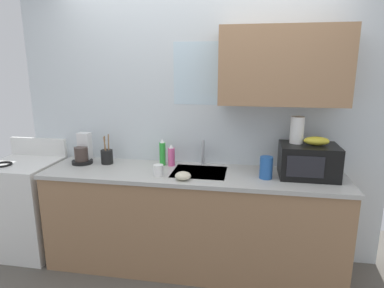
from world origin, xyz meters
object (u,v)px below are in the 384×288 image
(paper_towel_roll, at_px, (297,130))
(stove_range, at_px, (27,206))
(microwave, at_px, (308,161))
(banana_bunch, at_px, (317,141))
(dish_soap_bottle_green, at_px, (163,153))
(utensil_crock, at_px, (107,156))
(coffee_maker, at_px, (83,152))
(dish_soap_bottle_pink, at_px, (171,156))
(cereal_canister, at_px, (266,168))
(small_bowl, at_px, (183,176))
(mug_white, at_px, (158,170))

(paper_towel_roll, bearing_deg, stove_range, -177.79)
(microwave, distance_m, paper_towel_roll, 0.27)
(banana_bunch, relative_size, dish_soap_bottle_green, 0.81)
(stove_range, bearing_deg, utensil_crock, 8.17)
(paper_towel_roll, height_order, coffee_maker, paper_towel_roll)
(utensil_crock, bearing_deg, stove_range, -171.83)
(banana_bunch, height_order, dish_soap_bottle_pink, banana_bunch)
(coffee_maker, distance_m, dish_soap_bottle_pink, 0.84)
(coffee_maker, bearing_deg, paper_towel_roll, -0.25)
(coffee_maker, relative_size, utensil_crock, 1.01)
(microwave, height_order, cereal_canister, microwave)
(dish_soap_bottle_pink, bearing_deg, cereal_canister, -13.97)
(dish_soap_bottle_green, distance_m, utensil_crock, 0.53)
(cereal_canister, distance_m, small_bowl, 0.68)
(coffee_maker, height_order, cereal_canister, coffee_maker)
(banana_bunch, bearing_deg, mug_white, -171.48)
(microwave, xyz_separation_m, utensil_crock, (-1.79, 0.07, -0.06))
(dish_soap_bottle_green, bearing_deg, utensil_crock, -174.98)
(paper_towel_roll, height_order, dish_soap_bottle_green, paper_towel_roll)
(stove_range, distance_m, dish_soap_bottle_green, 1.46)
(mug_white, bearing_deg, banana_bunch, 8.52)
(cereal_canister, bearing_deg, stove_range, 178.64)
(mug_white, height_order, utensil_crock, utensil_crock)
(dish_soap_bottle_green, bearing_deg, paper_towel_roll, -3.25)
(banana_bunch, xyz_separation_m, mug_white, (-1.27, -0.19, -0.26))
(coffee_maker, distance_m, mug_white, 0.84)
(cereal_canister, bearing_deg, dish_soap_bottle_pink, 166.03)
(small_bowl, bearing_deg, paper_towel_roll, 18.48)
(cereal_canister, bearing_deg, mug_white, -174.15)
(mug_white, bearing_deg, dish_soap_bottle_green, 98.28)
(paper_towel_roll, bearing_deg, small_bowl, -161.52)
(banana_bunch, relative_size, small_bowl, 1.54)
(utensil_crock, bearing_deg, dish_soap_bottle_green, 5.02)
(paper_towel_roll, relative_size, dish_soap_bottle_pink, 1.09)
(dish_soap_bottle_pink, relative_size, cereal_canister, 1.11)
(coffee_maker, distance_m, dish_soap_bottle_green, 0.76)
(small_bowl, bearing_deg, utensil_crock, 157.94)
(mug_white, bearing_deg, cereal_canister, 5.85)
(microwave, height_order, small_bowl, microwave)
(dish_soap_bottle_green, bearing_deg, mug_white, -81.72)
(dish_soap_bottle_pink, distance_m, cereal_canister, 0.86)
(stove_range, distance_m, banana_bunch, 2.75)
(banana_bunch, xyz_separation_m, paper_towel_roll, (-0.15, 0.05, 0.08))
(microwave, height_order, mug_white, microwave)
(utensil_crock, bearing_deg, microwave, -2.29)
(coffee_maker, xyz_separation_m, utensil_crock, (0.23, 0.01, -0.03))
(dish_soap_bottle_green, height_order, utensil_crock, utensil_crock)
(paper_towel_roll, height_order, dish_soap_bottle_pink, paper_towel_roll)
(paper_towel_roll, xyz_separation_m, coffee_maker, (-1.92, 0.01, -0.28))
(microwave, distance_m, dish_soap_bottle_pink, 1.18)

